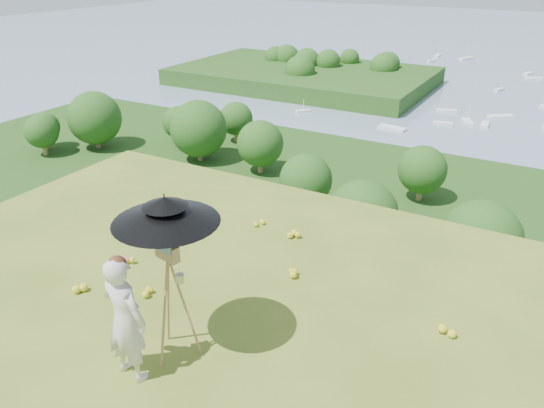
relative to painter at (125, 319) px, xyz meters
The scene contains 10 objects.
forest_slope 45.30m from the painter, 88.05° to the left, with size 140.00×56.00×22.00m, color #1D3D10.
shoreline_tier 82.73m from the painter, 89.10° to the left, with size 170.00×28.00×8.00m, color gray.
peninsula 173.43m from the painter, 115.61° to the left, with size 90.00×60.00×12.00m, color #1D3D10, non-canonical shape.
slope_trees 37.58m from the painter, 88.05° to the left, with size 110.00×50.00×6.00m, color #1C5319, non-canonical shape.
harbor_town 80.05m from the painter, 89.10° to the left, with size 110.00×22.00×5.00m, color silver, non-canonical shape.
moored_boats 164.13m from the painter, 94.05° to the left, with size 140.00×140.00×0.70m, color white, non-canonical shape.
painter is the anchor object (origin of this frame).
field_easel 0.61m from the painter, 68.23° to the left, with size 0.66×0.66×1.74m, color olive, non-canonical shape.
sun_umbrella 1.20m from the painter, 68.76° to the left, with size 1.25×1.25×0.80m, color black, non-canonical shape.
painter_cap 0.78m from the painter, ahead, with size 0.21×0.25×0.10m, color #D2737B, non-canonical shape.
Camera 1 is at (2.78, -2.56, 4.65)m, focal length 35.00 mm.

